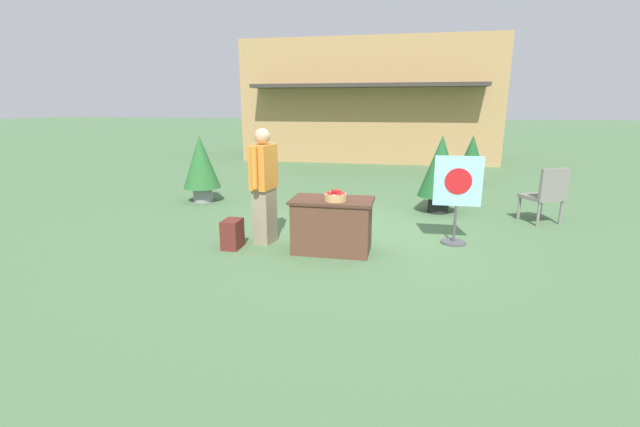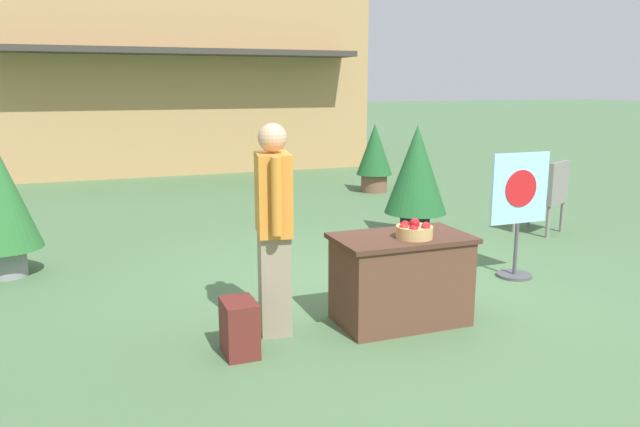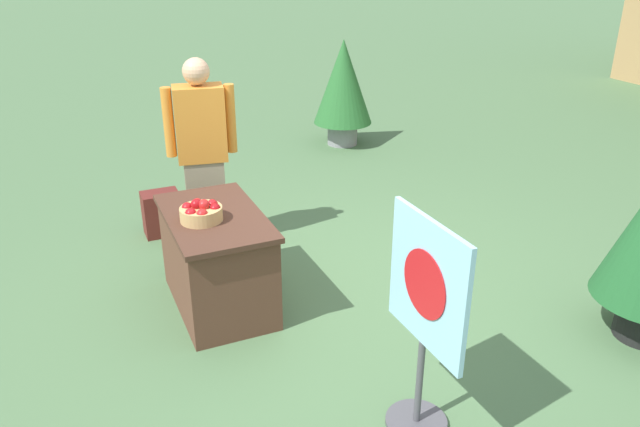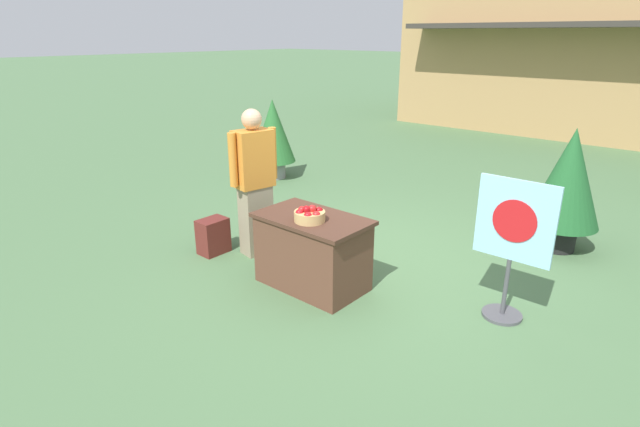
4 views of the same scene
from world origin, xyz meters
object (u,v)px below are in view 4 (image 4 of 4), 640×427
poster_board (512,242)px  potted_plant_far_left (568,181)px  person_visitor (254,182)px  potted_plant_near_right (273,133)px  backpack (213,236)px  apple_basket (310,215)px  display_table (312,252)px

poster_board → potted_plant_far_left: potted_plant_far_left is taller
person_visitor → potted_plant_near_right: bearing=142.6°
potted_plant_near_right → potted_plant_far_left: potted_plant_far_left is taller
backpack → apple_basket: bearing=2.2°
potted_plant_far_left → display_table: bearing=-121.6°
backpack → poster_board: (3.16, 0.85, 0.53)m
apple_basket → backpack: 1.61m
backpack → potted_plant_near_right: size_ratio=0.30×
person_visitor → potted_plant_far_left: (2.67, 2.44, -0.01)m
poster_board → backpack: bearing=-75.5°
backpack → potted_plant_far_left: potted_plant_far_left is taller
backpack → potted_plant_near_right: 3.38m
poster_board → potted_plant_near_right: potted_plant_near_right is taller
poster_board → potted_plant_far_left: 1.94m
apple_basket → potted_plant_far_left: bearing=60.3°
display_table → apple_basket: bearing=-60.6°
apple_basket → poster_board: bearing=25.6°
person_visitor → potted_plant_far_left: person_visitor is taller
backpack → display_table: bearing=6.4°
display_table → potted_plant_near_right: size_ratio=0.81×
display_table → person_visitor: person_visitor is taller
potted_plant_near_right → apple_basket: bearing=-39.3°
display_table → backpack: 1.45m
person_visitor → potted_plant_near_right: (-2.22, 2.43, -0.06)m
apple_basket → person_visitor: person_visitor is taller
display_table → backpack: display_table is taller
person_visitor → poster_board: (2.78, 0.51, -0.13)m
poster_board → potted_plant_near_right: size_ratio=0.94×
poster_board → potted_plant_near_right: 5.36m
display_table → potted_plant_near_right: 4.21m
person_visitor → potted_plant_far_left: size_ratio=1.15×
potted_plant_near_right → potted_plant_far_left: size_ratio=0.95×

